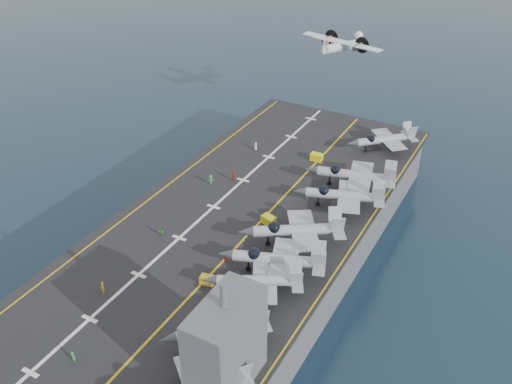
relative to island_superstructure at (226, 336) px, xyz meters
The scene contains 26 objects.
ground 38.02m from the island_superstructure, 116.57° to the left, with size 500.00×500.00×0.00m, color #142135.
hull 35.94m from the island_superstructure, 116.57° to the left, with size 36.00×90.00×10.00m, color #56595E.
flight_deck 34.41m from the island_superstructure, 116.57° to the left, with size 38.00×92.00×0.40m, color black.
foul_line 33.17m from the island_superstructure, 111.80° to the left, with size 0.35×90.00×0.02m, color gold.
landing_centerline 37.38m from the island_superstructure, 124.99° to the left, with size 0.50×90.00×0.02m, color silver.
deck_edge_port 44.50m from the island_superstructure, 136.85° to the left, with size 0.25×90.00×0.02m, color gold.
deck_edge_stbd 31.12m from the island_superstructure, 83.35° to the left, with size 0.25×90.00×0.02m, color gold.
island_superstructure is the anchor object (origin of this frame).
fighter_jet_1 8.31m from the island_superstructure, 126.86° to the left, with size 15.96×16.01×4.71m, color #9AA3AC, non-canonical shape.
fighter_jet_2 16.39m from the island_superstructure, 105.11° to the left, with size 16.44×14.57×4.77m, color gray, non-canonical shape.
fighter_jet_3 20.89m from the island_superstructure, 100.41° to the left, with size 18.13×15.04×5.39m, color gray, non-canonical shape.
fighter_jet_4 28.29m from the island_superstructure, 98.75° to the left, with size 19.42×17.78×5.61m, color #9AA3AB, non-canonical shape.
fighter_jet_5 40.67m from the island_superstructure, 92.45° to the left, with size 17.78×14.65×5.31m, color gray, non-canonical shape.
fighter_jet_6 47.54m from the island_superstructure, 92.80° to the left, with size 18.24×14.38×5.59m, color gray, non-canonical shape.
fighter_jet_8 64.05m from the island_superstructure, 92.04° to the left, with size 16.89×16.75×4.96m, color #949CA4, non-canonical shape.
tow_cart_a 18.83m from the island_superstructure, 130.64° to the left, with size 2.15×1.62×1.17m, color gold, non-canonical shape.
tow_cart_b 32.76m from the island_superstructure, 109.29° to the left, with size 2.59×2.02×1.37m, color gold, non-canonical shape.
tow_cart_c 55.18m from the island_superstructure, 103.02° to the left, with size 2.36×1.61×1.37m, color yellow, non-canonical shape.
crew_1 24.20m from the island_superstructure, 168.40° to the left, with size 1.33×1.36×1.91m, color gold.
crew_2 31.19m from the island_superstructure, 141.32° to the left, with size 1.19×1.19×1.69m, color #268C33.
crew_3 44.48m from the island_superstructure, 125.19° to the left, with size 1.31×1.32×1.86m, color #2D8B33.
crew_4 45.58m from the island_superstructure, 119.96° to the left, with size 1.26×1.43×2.00m, color red.
crew_5 57.41m from the island_superstructure, 115.62° to the left, with size 0.69×1.00×1.64m, color silver.
crew_6 19.88m from the island_superstructure, 160.50° to the right, with size 1.01×0.68×1.68m, color green.
crew_7 22.83m from the island_superstructure, 122.41° to the left, with size 0.95×1.20×1.76m, color #B21919.
transport_plane 89.67m from the island_superstructure, 103.97° to the left, with size 23.31×18.24×4.92m, color white, non-canonical shape.
Camera 1 is at (39.02, -66.70, 64.07)m, focal length 40.00 mm.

